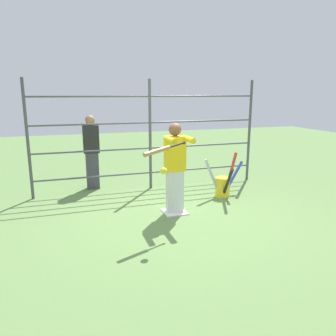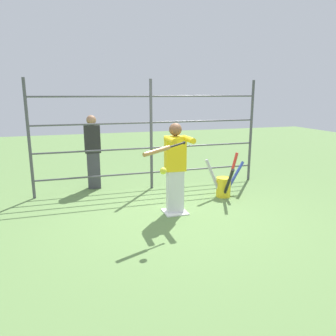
% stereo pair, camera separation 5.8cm
% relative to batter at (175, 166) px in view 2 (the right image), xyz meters
% --- Properties ---
extents(ground_plane, '(24.00, 24.00, 0.00)m').
position_rel_batter_xyz_m(ground_plane, '(0.00, -0.02, -0.85)').
color(ground_plane, '#608447').
extents(home_plate, '(0.40, 0.40, 0.02)m').
position_rel_batter_xyz_m(home_plate, '(0.00, -0.02, -0.84)').
color(home_plate, white).
rests_on(home_plate, ground).
extents(fence_backstop, '(4.91, 0.06, 2.34)m').
position_rel_batter_xyz_m(fence_backstop, '(0.00, -1.62, 0.32)').
color(fence_backstop, '#4C4C51').
rests_on(fence_backstop, ground).
extents(batter, '(0.40, 0.54, 1.57)m').
position_rel_batter_xyz_m(batter, '(0.00, 0.00, 0.00)').
color(batter, silver).
rests_on(batter, ground).
extents(baseball_bat_swinging, '(0.77, 0.41, 0.14)m').
position_rel_batter_xyz_m(baseball_bat_swinging, '(0.44, 0.62, 0.40)').
color(baseball_bat_swinging, black).
extents(softball_in_flight, '(0.10, 0.10, 0.10)m').
position_rel_batter_xyz_m(softball_in_flight, '(0.50, 0.94, 0.16)').
color(softball_in_flight, yellow).
extents(bat_bucket, '(0.98, 0.84, 0.90)m').
position_rel_batter_xyz_m(bat_bucket, '(-1.24, -0.57, -0.60)').
color(bat_bucket, yellow).
rests_on(bat_bucket, ground).
extents(bystander_behind_fence, '(0.33, 0.21, 1.60)m').
position_rel_batter_xyz_m(bystander_behind_fence, '(1.21, -1.99, -0.02)').
color(bystander_behind_fence, '#3F3F47').
rests_on(bystander_behind_fence, ground).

